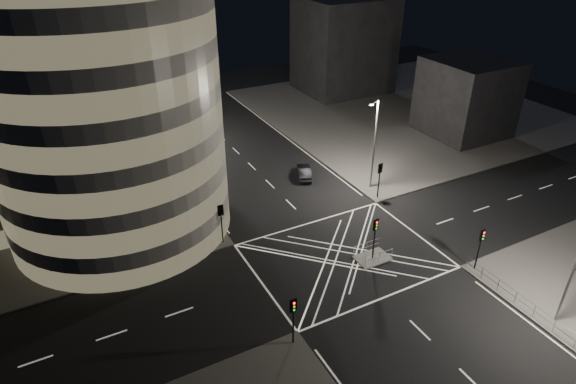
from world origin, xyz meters
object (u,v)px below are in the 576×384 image
street_lamp_left_far (147,110)px  street_lamp_left_near (193,169)px  traffic_signal_island (375,231)px  street_lamp_right_near (576,262)px  traffic_signal_fr (380,174)px  central_island (372,258)px  traffic_signal_nr (481,242)px  street_lamp_right_far (374,142)px  traffic_signal_nl (293,313)px  traffic_signal_fl (221,217)px  sedan (304,172)px

street_lamp_left_far → street_lamp_left_near: bearing=-90.0°
traffic_signal_island → street_lamp_right_near: size_ratio=0.40×
traffic_signal_fr → central_island: bearing=-129.3°
traffic_signal_nr → traffic_signal_island: same height
traffic_signal_nr → traffic_signal_island: bearing=142.1°
street_lamp_right_far → central_island: bearing=-125.3°
traffic_signal_fr → street_lamp_left_far: (-18.24, 23.20, 2.63)m
street_lamp_left_far → traffic_signal_fr: bearing=-51.8°
traffic_signal_nl → street_lamp_right_near: size_ratio=0.40×
street_lamp_left_near → street_lamp_right_near: bearing=-54.0°
traffic_signal_fl → traffic_signal_island: size_ratio=1.00×
street_lamp_left_near → street_lamp_right_far: bearing=-9.0°
central_island → traffic_signal_nl: size_ratio=0.75×
traffic_signal_fl → sedan: 15.36m
street_lamp_right_near → traffic_signal_nl: bearing=158.5°
traffic_signal_island → street_lamp_left_far: street_lamp_left_far is taller
central_island → street_lamp_right_far: (7.44, 10.50, 5.47)m
sedan → street_lamp_right_near: bearing=124.2°
traffic_signal_fl → traffic_signal_nr: size_ratio=1.00×
traffic_signal_island → street_lamp_right_far: (7.44, 10.50, 2.63)m
street_lamp_right_near → street_lamp_right_far: bearing=90.0°
traffic_signal_nr → street_lamp_left_near: (-18.24, 18.80, 2.63)m
street_lamp_left_far → street_lamp_right_near: size_ratio=1.00×
traffic_signal_nl → sedan: traffic_signal_nl is taller
traffic_signal_fr → street_lamp_left_far: 29.63m
traffic_signal_fr → street_lamp_right_near: size_ratio=0.40×
central_island → traffic_signal_nr: 9.08m
street_lamp_right_near → sedan: street_lamp_right_near is taller
sedan → street_lamp_left_far: bearing=-24.5°
traffic_signal_island → sedan: bearing=82.2°
central_island → traffic_signal_fl: (-10.80, 8.30, 2.84)m
street_lamp_left_near → street_lamp_left_far: (0.00, 18.00, 0.00)m
traffic_signal_fl → traffic_signal_nr: 22.24m
street_lamp_right_near → traffic_signal_fr: bearing=91.8°
central_island → traffic_signal_nl: traffic_signal_nl is taller
traffic_signal_island → traffic_signal_fr: bearing=50.7°
central_island → traffic_signal_fr: (6.80, 8.30, 2.84)m
central_island → traffic_signal_island: (0.00, 0.00, 2.84)m
street_lamp_right_far → street_lamp_left_far: bearing=131.9°
traffic_signal_island → street_lamp_right_near: 14.78m
street_lamp_right_far → sedan: 9.10m
traffic_signal_nr → sedan: (-4.59, 21.45, -2.24)m
sedan → traffic_signal_nr: bearing=126.0°
traffic_signal_nl → traffic_signal_fr: 22.24m
street_lamp_right_far → street_lamp_right_near: size_ratio=1.00×
traffic_signal_nl → street_lamp_right_near: bearing=-21.5°
traffic_signal_fr → traffic_signal_nr: size_ratio=1.00×
traffic_signal_nl → traffic_signal_fr: same height
central_island → traffic_signal_nl: bearing=-153.9°
central_island → street_lamp_right_near: size_ratio=0.30×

